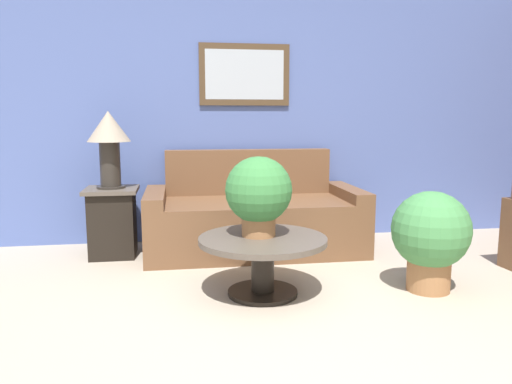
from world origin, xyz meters
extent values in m
plane|color=tan|center=(0.00, 0.00, 0.00)|extent=(20.00, 20.00, 0.00)
cube|color=#5166A8|center=(0.00, 2.89, 1.30)|extent=(7.84, 0.06, 2.60)
cube|color=#4C3823|center=(-0.14, 2.84, 1.69)|extent=(0.91, 0.03, 0.61)
cube|color=#B2BCC6|center=(-0.14, 2.83, 1.69)|extent=(0.79, 0.01, 0.49)
cube|color=brown|center=(-0.13, 2.32, 0.25)|extent=(1.65, 0.96, 0.49)
cube|color=brown|center=(-0.13, 2.72, 0.72)|extent=(1.65, 0.16, 0.45)
cube|color=brown|center=(-1.04, 2.32, 0.30)|extent=(0.18, 0.96, 0.59)
cube|color=brown|center=(0.79, 2.32, 0.30)|extent=(0.18, 0.96, 0.59)
cylinder|color=black|center=(-0.24, 1.16, 0.01)|extent=(0.50, 0.50, 0.03)
cylinder|color=black|center=(-0.24, 1.16, 0.21)|extent=(0.17, 0.17, 0.35)
cylinder|color=brown|center=(-0.24, 1.16, 0.40)|extent=(0.92, 0.92, 0.04)
cube|color=black|center=(-1.43, 2.37, 0.30)|extent=(0.40, 0.40, 0.59)
cube|color=brown|center=(-1.43, 2.37, 0.61)|extent=(0.47, 0.47, 0.03)
cylinder|color=#2D2823|center=(-1.43, 2.37, 0.64)|extent=(0.25, 0.25, 0.02)
cylinder|color=#2D2823|center=(-1.43, 2.37, 0.85)|extent=(0.18, 0.18, 0.40)
cone|color=gray|center=(-1.43, 2.37, 1.18)|extent=(0.38, 0.38, 0.27)
cylinder|color=#9E6B42|center=(-0.27, 1.21, 0.50)|extent=(0.24, 0.24, 0.15)
sphere|color=#387A3D|center=(-0.27, 1.21, 0.76)|extent=(0.48, 0.48, 0.48)
cylinder|color=#9E6B42|center=(0.98, 1.05, 0.12)|extent=(0.31, 0.31, 0.24)
sphere|color=#428447|center=(0.98, 1.05, 0.46)|extent=(0.57, 0.57, 0.57)
camera|label=1|loc=(-0.82, -2.24, 1.28)|focal=35.00mm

